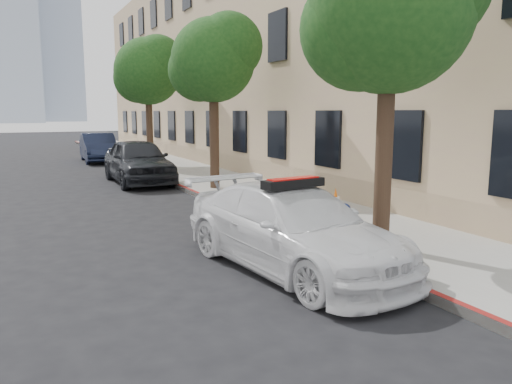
{
  "coord_description": "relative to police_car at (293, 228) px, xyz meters",
  "views": [
    {
      "loc": [
        -2.98,
        -8.8,
        2.57
      ],
      "look_at": [
        1.34,
        -0.12,
        1.0
      ],
      "focal_mm": 35.0,
      "sensor_mm": 36.0,
      "label": 1
    }
  ],
  "objects": [
    {
      "name": "police_car",
      "position": [
        0.0,
        0.0,
        0.0
      ],
      "size": [
        2.5,
        4.91,
        1.52
      ],
      "rotation": [
        0.0,
        0.0,
        0.13
      ],
      "color": "white",
      "rests_on": "ground"
    },
    {
      "name": "traffic_cone",
      "position": [
        2.2,
        1.91,
        -0.15
      ],
      "size": [
        0.5,
        0.5,
        0.79
      ],
      "rotation": [
        0.0,
        0.0,
        0.27
      ],
      "color": "black",
      "rests_on": "sidewalk"
    },
    {
      "name": "sidewalk",
      "position": [
        2.5,
        11.95,
        -0.61
      ],
      "size": [
        3.2,
        50.0,
        0.15
      ],
      "primitive_type": "cube",
      "color": "gray",
      "rests_on": "ground"
    },
    {
      "name": "tree_far",
      "position": [
        1.83,
        15.93,
        3.7
      ],
      "size": [
        3.1,
        3.0,
        5.81
      ],
      "color": "black",
      "rests_on": "sidewalk"
    },
    {
      "name": "ground",
      "position": [
        -1.1,
        1.95,
        -0.69
      ],
      "size": [
        120.0,
        120.0,
        0.0
      ],
      "primitive_type": "plane",
      "color": "black",
      "rests_on": "ground"
    },
    {
      "name": "fire_hydrant",
      "position": [
        1.25,
        0.32,
        -0.15
      ],
      "size": [
        0.34,
        0.3,
        0.79
      ],
      "rotation": [
        0.0,
        0.0,
        0.29
      ],
      "color": "white",
      "rests_on": "sidewalk"
    },
    {
      "name": "building",
      "position": [
        8.1,
        16.95,
        4.31
      ],
      "size": [
        8.0,
        36.0,
        10.0
      ],
      "primitive_type": "cube",
      "color": "#CCB282",
      "rests_on": "ground"
    },
    {
      "name": "parked_car_far",
      "position": [
        0.1,
        19.8,
        0.05
      ],
      "size": [
        1.74,
        4.5,
        1.46
      ],
      "primitive_type": "imported",
      "rotation": [
        0.0,
        0.0,
        -0.04
      ],
      "color": "#131A31",
      "rests_on": "ground"
    },
    {
      "name": "tower_right",
      "position": [
        7.9,
        136.95,
        21.31
      ],
      "size": [
        14.0,
        14.0,
        44.0
      ],
      "primitive_type": "cube",
      "color": "#9EA8B7",
      "rests_on": "ground"
    },
    {
      "name": "tree_mid",
      "position": [
        1.83,
        7.93,
        3.47
      ],
      "size": [
        2.77,
        2.64,
        5.43
      ],
      "color": "black",
      "rests_on": "sidewalk"
    },
    {
      "name": "parked_car_mid",
      "position": [
        0.1,
        11.13,
        0.12
      ],
      "size": [
        1.94,
        4.74,
        1.61
      ],
      "primitive_type": "imported",
      "rotation": [
        0.0,
        0.0,
        -0.01
      ],
      "color": "black",
      "rests_on": "ground"
    },
    {
      "name": "curb_strip",
      "position": [
        0.96,
        11.95,
        -0.61
      ],
      "size": [
        0.12,
        50.0,
        0.15
      ],
      "primitive_type": "cube",
      "color": "maroon",
      "rests_on": "ground"
    },
    {
      "name": "tree_near",
      "position": [
        1.83,
        -0.07,
        3.59
      ],
      "size": [
        2.92,
        2.82,
        5.62
      ],
      "color": "black",
      "rests_on": "sidewalk"
    }
  ]
}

